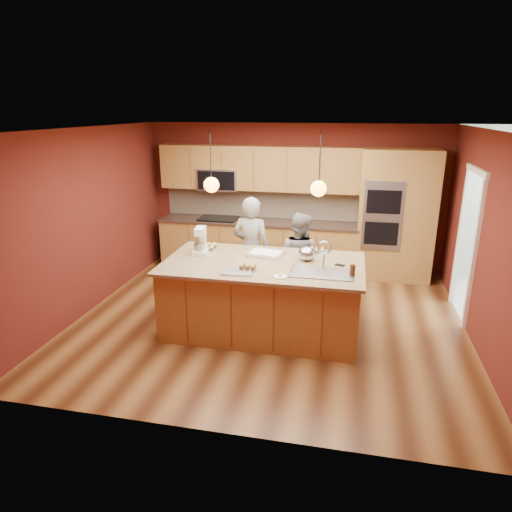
% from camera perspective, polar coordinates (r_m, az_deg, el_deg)
% --- Properties ---
extents(floor, '(5.50, 5.50, 0.00)m').
position_cam_1_polar(floor, '(6.75, 1.67, -7.96)').
color(floor, '#432210').
rests_on(floor, ground).
extents(ceiling, '(5.50, 5.50, 0.00)m').
position_cam_1_polar(ceiling, '(6.07, 1.91, 15.60)').
color(ceiling, white).
rests_on(ceiling, ground).
extents(wall_back, '(5.50, 0.00, 5.50)m').
position_cam_1_polar(wall_back, '(8.69, 4.77, 7.31)').
color(wall_back, '#531812').
rests_on(wall_back, ground).
extents(wall_front, '(5.50, 0.00, 5.50)m').
position_cam_1_polar(wall_front, '(3.97, -4.75, -5.90)').
color(wall_front, '#531812').
rests_on(wall_front, ground).
extents(wall_left, '(0.00, 5.00, 5.00)m').
position_cam_1_polar(wall_left, '(7.27, -20.13, 4.15)').
color(wall_left, '#531812').
rests_on(wall_left, ground).
extents(wall_right, '(0.00, 5.00, 5.00)m').
position_cam_1_polar(wall_right, '(6.40, 26.77, 1.53)').
color(wall_right, '#531812').
rests_on(wall_right, ground).
extents(cabinet_run, '(3.74, 0.64, 2.30)m').
position_cam_1_polar(cabinet_run, '(8.63, -0.01, 4.82)').
color(cabinet_run, '#996030').
rests_on(cabinet_run, floor).
extents(oven_column, '(1.30, 0.62, 2.30)m').
position_cam_1_polar(oven_column, '(8.40, 17.08, 4.81)').
color(oven_column, '#996030').
rests_on(oven_column, floor).
extents(doorway_trim, '(0.08, 1.11, 2.20)m').
position_cam_1_polar(doorway_trim, '(7.22, 24.81, 1.03)').
color(doorway_trim, white).
rests_on(doorway_trim, wall_right).
extents(pendant_left, '(0.20, 0.20, 0.80)m').
position_cam_1_polar(pendant_left, '(6.04, -5.60, 8.88)').
color(pendant_left, black).
rests_on(pendant_left, ceiling).
extents(pendant_right, '(0.20, 0.20, 0.80)m').
position_cam_1_polar(pendant_right, '(5.78, 7.83, 8.39)').
color(pendant_right, black).
rests_on(pendant_right, ceiling).
extents(island, '(2.67, 1.49, 1.36)m').
position_cam_1_polar(island, '(6.29, 1.03, -4.96)').
color(island, '#996030').
rests_on(island, floor).
extents(person_left, '(0.66, 0.48, 1.68)m').
position_cam_1_polar(person_left, '(7.17, -0.59, 0.84)').
color(person_left, black).
rests_on(person_left, floor).
extents(person_right, '(0.86, 0.76, 1.46)m').
position_cam_1_polar(person_right, '(7.08, 5.34, -0.36)').
color(person_right, slate).
rests_on(person_right, floor).
extents(stand_mixer, '(0.24, 0.30, 0.38)m').
position_cam_1_polar(stand_mixer, '(6.49, -6.94, 1.69)').
color(stand_mixer, white).
rests_on(stand_mixer, island).
extents(sheet_cake, '(0.55, 0.45, 0.05)m').
position_cam_1_polar(sheet_cake, '(6.41, 1.21, 0.31)').
color(sheet_cake, silver).
rests_on(sheet_cake, island).
extents(cooling_rack, '(0.41, 0.30, 0.02)m').
position_cam_1_polar(cooling_rack, '(5.75, -2.33, -1.96)').
color(cooling_rack, '#A3A5AA').
rests_on(cooling_rack, island).
extents(mixing_bowl, '(0.24, 0.24, 0.20)m').
position_cam_1_polar(mixing_bowl, '(6.21, 6.39, 0.29)').
color(mixing_bowl, '#B3B6BA').
rests_on(mixing_bowl, island).
extents(plate, '(0.16, 0.16, 0.01)m').
position_cam_1_polar(plate, '(5.59, 3.06, -2.58)').
color(plate, white).
rests_on(plate, island).
extents(tumbler, '(0.07, 0.07, 0.14)m').
position_cam_1_polar(tumbler, '(5.74, 11.96, -1.73)').
color(tumbler, '#3A1D0E').
rests_on(tumbler, island).
extents(phone, '(0.14, 0.11, 0.01)m').
position_cam_1_polar(phone, '(6.10, 10.43, -1.12)').
color(phone, black).
rests_on(phone, island).
extents(cupcakes_left, '(0.25, 0.25, 0.07)m').
position_cam_1_polar(cupcakes_left, '(6.73, -6.11, 1.20)').
color(cupcakes_left, tan).
rests_on(cupcakes_left, island).
extents(cupcakes_rack, '(0.22, 0.15, 0.07)m').
position_cam_1_polar(cupcakes_rack, '(5.81, -1.05, -1.29)').
color(cupcakes_rack, tan).
rests_on(cupcakes_rack, island).
extents(cupcakes_right, '(0.24, 0.16, 0.07)m').
position_cam_1_polar(cupcakes_right, '(6.58, 7.67, 0.74)').
color(cupcakes_right, tan).
rests_on(cupcakes_right, island).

